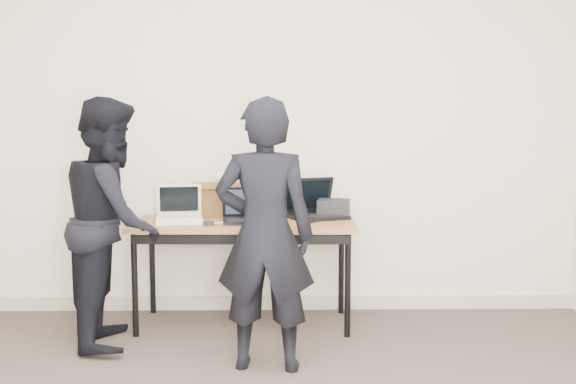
{
  "coord_description": "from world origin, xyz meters",
  "views": [
    {
      "loc": [
        0.03,
        -2.44,
        1.38
      ],
      "look_at": [
        0.1,
        1.6,
        0.95
      ],
      "focal_mm": 40.0,
      "sensor_mm": 36.0,
      "label": 1
    }
  ],
  "objects_px": {
    "laptop_beige": "(179,214)",
    "equipment_box": "(334,208)",
    "desk": "(244,230)",
    "person_observer": "(113,221)",
    "laptop_center": "(245,214)",
    "person_typist": "(265,235)",
    "leather_satchel": "(220,199)",
    "laptop_right": "(314,209)"
  },
  "relations": [
    {
      "from": "laptop_center",
      "to": "equipment_box",
      "type": "distance_m",
      "value": 0.65
    },
    {
      "from": "person_typist",
      "to": "equipment_box",
      "type": "bearing_deg",
      "value": -110.29
    },
    {
      "from": "desk",
      "to": "person_typist",
      "type": "bearing_deg",
      "value": -77.41
    },
    {
      "from": "leather_satchel",
      "to": "person_typist",
      "type": "distance_m",
      "value": 1.07
    },
    {
      "from": "equipment_box",
      "to": "laptop_center",
      "type": "bearing_deg",
      "value": -161.64
    },
    {
      "from": "desk",
      "to": "laptop_beige",
      "type": "bearing_deg",
      "value": -179.6
    },
    {
      "from": "desk",
      "to": "laptop_beige",
      "type": "xyz_separation_m",
      "value": [
        -0.44,
        0.01,
        0.11
      ]
    },
    {
      "from": "leather_satchel",
      "to": "person_typist",
      "type": "relative_size",
      "value": 0.24
    },
    {
      "from": "desk",
      "to": "laptop_right",
      "type": "relative_size",
      "value": 3.1
    },
    {
      "from": "laptop_beige",
      "to": "person_observer",
      "type": "relative_size",
      "value": 0.23
    },
    {
      "from": "equipment_box",
      "to": "person_observer",
      "type": "distance_m",
      "value": 1.52
    },
    {
      "from": "leather_satchel",
      "to": "person_typist",
      "type": "height_order",
      "value": "person_typist"
    },
    {
      "from": "laptop_center",
      "to": "person_typist",
      "type": "height_order",
      "value": "person_typist"
    },
    {
      "from": "leather_satchel",
      "to": "person_observer",
      "type": "distance_m",
      "value": 0.84
    },
    {
      "from": "laptop_right",
      "to": "person_typist",
      "type": "xyz_separation_m",
      "value": [
        -0.33,
        -0.98,
        -0.02
      ]
    },
    {
      "from": "desk",
      "to": "person_observer",
      "type": "bearing_deg",
      "value": -156.84
    },
    {
      "from": "desk",
      "to": "person_observer",
      "type": "xyz_separation_m",
      "value": [
        -0.8,
        -0.32,
        0.11
      ]
    },
    {
      "from": "laptop_center",
      "to": "person_typist",
      "type": "bearing_deg",
      "value": -85.24
    },
    {
      "from": "leather_satchel",
      "to": "equipment_box",
      "type": "height_order",
      "value": "leather_satchel"
    },
    {
      "from": "person_typist",
      "to": "person_observer",
      "type": "height_order",
      "value": "person_observer"
    },
    {
      "from": "desk",
      "to": "laptop_beige",
      "type": "height_order",
      "value": "laptop_beige"
    },
    {
      "from": "leather_satchel",
      "to": "person_observer",
      "type": "height_order",
      "value": "person_observer"
    },
    {
      "from": "laptop_center",
      "to": "equipment_box",
      "type": "bearing_deg",
      "value": 12.33
    },
    {
      "from": "equipment_box",
      "to": "person_observer",
      "type": "xyz_separation_m",
      "value": [
        -1.43,
        -0.52,
        -0.01
      ]
    },
    {
      "from": "leather_satchel",
      "to": "laptop_beige",
      "type": "bearing_deg",
      "value": -134.85
    },
    {
      "from": "person_observer",
      "to": "laptop_beige",
      "type": "bearing_deg",
      "value": -55.77
    },
    {
      "from": "laptop_beige",
      "to": "laptop_center",
      "type": "xyz_separation_m",
      "value": [
        0.45,
        -0.02,
        0.0
      ]
    },
    {
      "from": "laptop_right",
      "to": "leather_satchel",
      "type": "bearing_deg",
      "value": 154.33
    },
    {
      "from": "desk",
      "to": "person_observer",
      "type": "distance_m",
      "value": 0.87
    },
    {
      "from": "laptop_beige",
      "to": "equipment_box",
      "type": "distance_m",
      "value": 1.08
    },
    {
      "from": "laptop_right",
      "to": "leather_satchel",
      "type": "height_order",
      "value": "laptop_right"
    },
    {
      "from": "person_observer",
      "to": "laptop_center",
      "type": "bearing_deg",
      "value": -76.82
    },
    {
      "from": "desk",
      "to": "leather_satchel",
      "type": "xyz_separation_m",
      "value": [
        -0.18,
        0.23,
        0.19
      ]
    },
    {
      "from": "leather_satchel",
      "to": "desk",
      "type": "bearing_deg",
      "value": -47.37
    },
    {
      "from": "desk",
      "to": "equipment_box",
      "type": "distance_m",
      "value": 0.67
    },
    {
      "from": "laptop_beige",
      "to": "leather_satchel",
      "type": "relative_size",
      "value": 0.94
    },
    {
      "from": "person_observer",
      "to": "person_typist",
      "type": "bearing_deg",
      "value": -123.39
    },
    {
      "from": "equipment_box",
      "to": "laptop_right",
      "type": "bearing_deg",
      "value": -178.84
    },
    {
      "from": "desk",
      "to": "equipment_box",
      "type": "xyz_separation_m",
      "value": [
        0.63,
        0.19,
        0.12
      ]
    },
    {
      "from": "desk",
      "to": "person_observer",
      "type": "height_order",
      "value": "person_observer"
    },
    {
      "from": "desk",
      "to": "laptop_center",
      "type": "distance_m",
      "value": 0.11
    },
    {
      "from": "desk",
      "to": "equipment_box",
      "type": "height_order",
      "value": "equipment_box"
    }
  ]
}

